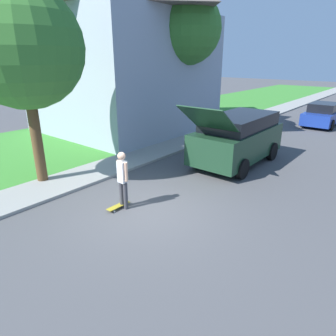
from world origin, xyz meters
name	(u,v)px	position (x,y,z in m)	size (l,w,h in m)	color
ground_plane	(147,209)	(0.00, 0.00, 0.00)	(120.00, 120.00, 0.00)	#49494C
lawn	(119,132)	(-8.00, 6.00, 0.04)	(10.00, 80.00, 0.08)	#387F2D
sidewalk	(176,144)	(-3.60, 6.00, 0.05)	(1.80, 80.00, 0.10)	gray
house	(123,43)	(-8.47, 7.15, 5.03)	(9.06, 9.50, 9.51)	#99A3B2
lawn_tree_near	(22,48)	(-4.30, -0.89, 4.50)	(3.81, 3.81, 6.35)	brown
lawn_tree_far	(186,29)	(-4.71, 8.14, 5.63)	(3.73, 3.73, 7.46)	brown
suv_parked	(238,138)	(0.07, 5.42, 1.11)	(2.21, 5.32, 2.71)	#193823
car_down_street	(323,115)	(0.86, 15.97, 0.71)	(1.88, 4.07, 1.48)	navy
skateboarder	(123,178)	(-0.58, -0.38, 0.97)	(0.41, 0.23, 1.74)	#38383D
skateboard	(118,206)	(-0.68, -0.52, 0.08)	(0.21, 0.78, 0.10)	#A89323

